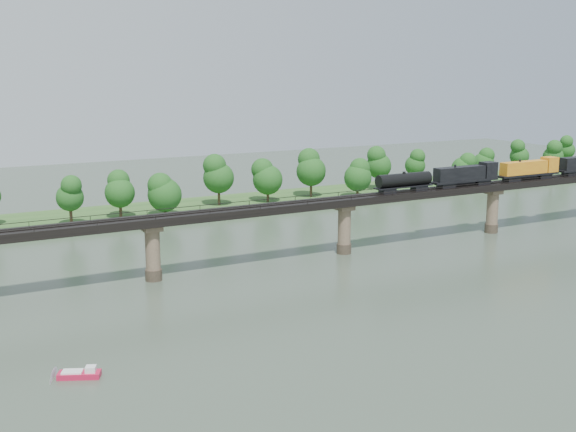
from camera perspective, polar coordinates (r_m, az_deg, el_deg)
name	(u,v)px	position (r m, az deg, el deg)	size (l,w,h in m)	color
ground	(441,293)	(124.05, 11.98, -5.97)	(400.00, 400.00, 0.00)	#334133
far_bank	(233,205)	(194.38, -4.36, 0.87)	(300.00, 24.00, 1.60)	#2A5020
bridge	(344,227)	(145.91, 4.47, -0.88)	(236.00, 30.00, 11.50)	#473A2D
bridge_superstructure	(345,196)	(144.68, 4.51, 1.57)	(220.00, 4.90, 0.75)	black
far_treeline	(210,180)	(185.79, -6.14, 2.85)	(289.06, 17.54, 13.60)	#382619
freight_train	(508,171)	(172.13, 17.00, 3.39)	(70.77, 2.76, 4.87)	black
motorboat	(80,374)	(93.19, -16.12, -11.89)	(5.38, 3.79, 1.42)	#BE153A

